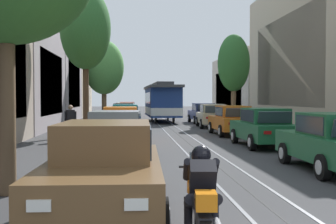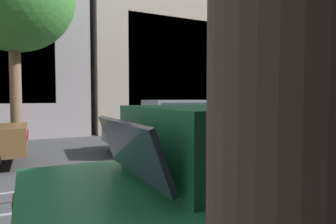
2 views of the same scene
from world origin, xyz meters
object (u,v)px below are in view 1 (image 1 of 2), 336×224
(parked_car_green_second_right, at_px, (334,142))
(street_tree_kerb_left_mid, at_px, (104,68))
(parked_car_teal_fourth_left, at_px, (125,117))
(parked_car_brown_near_left, at_px, (105,169))
(parked_car_orange_fourth_right, at_px, (232,120))
(parked_car_navy_sixth_right, at_px, (203,113))
(motorcycle_with_rider, at_px, (202,202))
(parked_car_green_mid_right, at_px, (264,127))
(street_tree_kerb_left_second, at_px, (85,29))
(parked_car_beige_sixth_left, at_px, (125,111))
(street_tree_kerb_right_second, at_px, (234,64))
(parked_car_black_fifth_left, at_px, (124,114))
(parked_car_orange_mid_left, at_px, (121,124))
(parked_car_red_far_left, at_px, (127,109))
(parked_car_beige_fifth_right, at_px, (213,116))
(pedestrian_on_left_pavement, at_px, (71,121))
(cable_car_trolley, at_px, (162,102))
(parked_car_grey_second_left, at_px, (116,136))

(parked_car_green_second_right, height_order, street_tree_kerb_left_mid, street_tree_kerb_left_mid)
(parked_car_teal_fourth_left, xyz_separation_m, street_tree_kerb_left_mid, (-1.99, 10.61, 3.81))
(parked_car_brown_near_left, distance_m, parked_car_orange_fourth_right, 16.54)
(parked_car_navy_sixth_right, bearing_deg, parked_car_green_second_right, -90.34)
(parked_car_teal_fourth_left, relative_size, motorcycle_with_rider, 2.20)
(parked_car_orange_fourth_right, relative_size, motorcycle_with_rider, 2.20)
(parked_car_green_mid_right, bearing_deg, street_tree_kerb_left_second, 141.75)
(parked_car_beige_sixth_left, distance_m, street_tree_kerb_right_second, 12.27)
(parked_car_black_fifth_left, xyz_separation_m, parked_car_green_second_right, (6.14, -21.72, 0.00))
(parked_car_beige_sixth_left, xyz_separation_m, parked_car_navy_sixth_right, (6.26, -5.40, 0.00))
(parked_car_orange_mid_left, relative_size, parked_car_red_far_left, 1.00)
(parked_car_brown_near_left, bearing_deg, parked_car_green_mid_right, 59.80)
(parked_car_orange_mid_left, bearing_deg, parked_car_black_fifth_left, 90.58)
(parked_car_beige_sixth_left, height_order, parked_car_beige_fifth_right, same)
(parked_car_orange_fourth_right, bearing_deg, pedestrian_on_left_pavement, -163.61)
(parked_car_brown_near_left, relative_size, parked_car_navy_sixth_right, 1.00)
(street_tree_kerb_right_second, distance_m, cable_car_trolley, 7.59)
(parked_car_beige_sixth_left, bearing_deg, parked_car_green_mid_right, -74.80)
(parked_car_red_far_left, relative_size, parked_car_green_mid_right, 1.00)
(parked_car_brown_near_left, xyz_separation_m, motorcycle_with_rider, (1.34, -1.77, -0.15))
(parked_car_brown_near_left, distance_m, street_tree_kerb_right_second, 25.14)
(parked_car_orange_mid_left, bearing_deg, parked_car_beige_fifth_right, 56.19)
(parked_car_green_second_right, distance_m, street_tree_kerb_left_second, 15.29)
(parked_car_teal_fourth_left, xyz_separation_m, parked_car_green_second_right, (5.92, -15.56, 0.00))
(parked_car_black_fifth_left, height_order, motorcycle_with_rider, parked_car_black_fifth_left)
(parked_car_grey_second_left, height_order, pedestrian_on_left_pavement, pedestrian_on_left_pavement)
(parked_car_beige_sixth_left, relative_size, parked_car_orange_fourth_right, 1.01)
(parked_car_black_fifth_left, height_order, parked_car_beige_sixth_left, same)
(parked_car_beige_sixth_left, distance_m, cable_car_trolley, 4.73)
(parked_car_green_mid_right, xyz_separation_m, pedestrian_on_left_pavement, (-8.24, 3.11, 0.15))
(parked_car_red_far_left, distance_m, street_tree_kerb_left_mid, 9.39)
(parked_car_grey_second_left, height_order, parked_car_teal_fourth_left, same)
(motorcycle_with_rider, bearing_deg, parked_car_red_far_left, 92.12)
(parked_car_teal_fourth_left, relative_size, parked_car_black_fifth_left, 1.00)
(parked_car_green_second_right, distance_m, parked_car_beige_fifth_right, 17.54)
(parked_car_green_second_right, bearing_deg, parked_car_red_far_left, 99.95)
(parked_car_orange_mid_left, xyz_separation_m, street_tree_kerb_left_mid, (-1.90, 17.52, 3.81))
(parked_car_green_second_right, xyz_separation_m, cable_car_trolley, (-3.01, 24.65, 0.86))
(parked_car_grey_second_left, relative_size, street_tree_kerb_right_second, 0.67)
(parked_car_black_fifth_left, bearing_deg, parked_car_navy_sixth_right, 8.92)
(parked_car_green_mid_right, xyz_separation_m, street_tree_kerb_left_mid, (-7.81, 20.25, 3.81))
(parked_car_green_second_right, distance_m, street_tree_kerb_right_second, 19.99)
(parked_car_grey_second_left, relative_size, pedestrian_on_left_pavement, 2.64)
(parked_car_beige_fifth_right, xyz_separation_m, cable_car_trolley, (-2.95, 7.11, 0.86))
(parked_car_orange_mid_left, distance_m, street_tree_kerb_left_second, 6.28)
(parked_car_green_second_right, height_order, parked_car_orange_fourth_right, same)
(parked_car_navy_sixth_right, bearing_deg, parked_car_beige_sixth_left, 139.24)
(parked_car_brown_near_left, xyz_separation_m, parked_car_teal_fourth_left, (-0.01, 19.62, 0.00))
(parked_car_black_fifth_left, distance_m, parked_car_beige_fifth_right, 7.38)
(street_tree_kerb_left_second, relative_size, street_tree_kerb_left_mid, 1.13)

